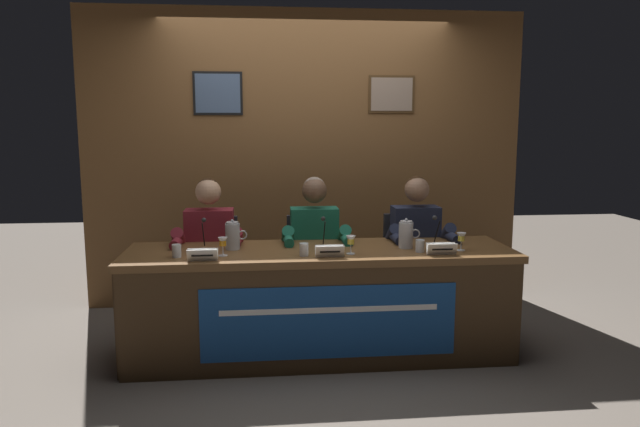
# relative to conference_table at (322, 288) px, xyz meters

# --- Properties ---
(ground_plane) EXTENTS (12.00, 12.00, 0.00)m
(ground_plane) POSITION_rel_conference_table_xyz_m (-0.00, 0.10, -0.50)
(ground_plane) COLOR #70665B
(wall_back_panelled) EXTENTS (3.87, 0.14, 2.60)m
(wall_back_panelled) POSITION_rel_conference_table_xyz_m (-0.00, 1.38, 0.80)
(wall_back_panelled) COLOR brown
(wall_back_panelled) RESTS_ON ground_plane
(conference_table) EXTENTS (2.67, 0.75, 0.75)m
(conference_table) POSITION_rel_conference_table_xyz_m (0.00, 0.00, 0.00)
(conference_table) COLOR brown
(conference_table) RESTS_ON ground_plane
(chair_left) EXTENTS (0.44, 0.45, 0.89)m
(chair_left) POSITION_rel_conference_table_xyz_m (-0.79, 0.66, -0.07)
(chair_left) COLOR black
(chair_left) RESTS_ON ground_plane
(panelist_left) EXTENTS (0.51, 0.48, 1.22)m
(panelist_left) POSITION_rel_conference_table_xyz_m (-0.79, 0.46, 0.20)
(panelist_left) COLOR black
(panelist_left) RESTS_ON ground_plane
(nameplate_left) EXTENTS (0.19, 0.06, 0.08)m
(nameplate_left) POSITION_rel_conference_table_xyz_m (-0.78, -0.18, 0.29)
(nameplate_left) COLOR white
(nameplate_left) RESTS_ON conference_table
(juice_glass_left) EXTENTS (0.06, 0.06, 0.12)m
(juice_glass_left) POSITION_rel_conference_table_xyz_m (-0.66, -0.04, 0.34)
(juice_glass_left) COLOR white
(juice_glass_left) RESTS_ON conference_table
(water_cup_left) EXTENTS (0.06, 0.06, 0.08)m
(water_cup_left) POSITION_rel_conference_table_xyz_m (-0.95, -0.05, 0.29)
(water_cup_left) COLOR silver
(water_cup_left) RESTS_ON conference_table
(microphone_left) EXTENTS (0.06, 0.17, 0.22)m
(microphone_left) POSITION_rel_conference_table_xyz_m (-0.80, 0.13, 0.32)
(microphone_left) COLOR black
(microphone_left) RESTS_ON conference_table
(chair_center) EXTENTS (0.44, 0.45, 0.89)m
(chair_center) POSITION_rel_conference_table_xyz_m (-0.00, 0.66, -0.07)
(chair_center) COLOR black
(chair_center) RESTS_ON ground_plane
(panelist_center) EXTENTS (0.51, 0.48, 1.22)m
(panelist_center) POSITION_rel_conference_table_xyz_m (-0.00, 0.46, 0.20)
(panelist_center) COLOR black
(panelist_center) RESTS_ON ground_plane
(nameplate_center) EXTENTS (0.19, 0.06, 0.08)m
(nameplate_center) POSITION_rel_conference_table_xyz_m (0.04, -0.15, 0.29)
(nameplate_center) COLOR white
(nameplate_center) RESTS_ON conference_table
(juice_glass_center) EXTENTS (0.06, 0.06, 0.12)m
(juice_glass_center) POSITION_rel_conference_table_xyz_m (0.19, -0.07, 0.34)
(juice_glass_center) COLOR white
(juice_glass_center) RESTS_ON conference_table
(water_cup_center) EXTENTS (0.06, 0.06, 0.08)m
(water_cup_center) POSITION_rel_conference_table_xyz_m (-0.13, -0.09, 0.29)
(water_cup_center) COLOR silver
(water_cup_center) RESTS_ON conference_table
(microphone_center) EXTENTS (0.06, 0.17, 0.22)m
(microphone_center) POSITION_rel_conference_table_xyz_m (0.03, 0.10, 0.32)
(microphone_center) COLOR black
(microphone_center) RESTS_ON conference_table
(chair_right) EXTENTS (0.44, 0.45, 0.89)m
(chair_right) POSITION_rel_conference_table_xyz_m (0.79, 0.66, -0.07)
(chair_right) COLOR black
(chair_right) RESTS_ON ground_plane
(panelist_right) EXTENTS (0.51, 0.48, 1.22)m
(panelist_right) POSITION_rel_conference_table_xyz_m (0.79, 0.46, 0.20)
(panelist_right) COLOR black
(panelist_right) RESTS_ON ground_plane
(nameplate_right) EXTENTS (0.20, 0.06, 0.08)m
(nameplate_right) POSITION_rel_conference_table_xyz_m (0.78, -0.15, 0.29)
(nameplate_right) COLOR white
(nameplate_right) RESTS_ON conference_table
(juice_glass_right) EXTENTS (0.06, 0.06, 0.12)m
(juice_glass_right) POSITION_rel_conference_table_xyz_m (0.96, -0.04, 0.34)
(juice_glass_right) COLOR white
(juice_glass_right) RESTS_ON conference_table
(water_cup_right) EXTENTS (0.06, 0.06, 0.08)m
(water_cup_right) POSITION_rel_conference_table_xyz_m (0.66, -0.06, 0.29)
(water_cup_right) COLOR silver
(water_cup_right) RESTS_ON conference_table
(microphone_right) EXTENTS (0.06, 0.17, 0.22)m
(microphone_right) POSITION_rel_conference_table_xyz_m (0.82, 0.06, 0.32)
(microphone_right) COLOR black
(microphone_right) RESTS_ON conference_table
(water_pitcher_left_side) EXTENTS (0.15, 0.10, 0.21)m
(water_pitcher_left_side) POSITION_rel_conference_table_xyz_m (-0.60, 0.16, 0.35)
(water_pitcher_left_side) COLOR silver
(water_pitcher_left_side) RESTS_ON conference_table
(water_pitcher_right_side) EXTENTS (0.15, 0.10, 0.21)m
(water_pitcher_right_side) POSITION_rel_conference_table_xyz_m (0.60, 0.09, 0.35)
(water_pitcher_right_side) COLOR silver
(water_pitcher_right_side) RESTS_ON conference_table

